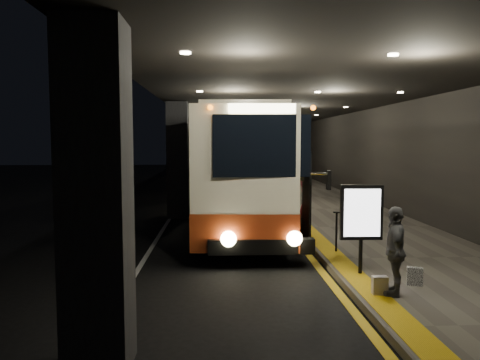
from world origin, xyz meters
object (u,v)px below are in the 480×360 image
object	(u,v)px
bag_plain	(380,286)
passenger_waiting_grey	(395,251)
coach_second	(230,160)
stanchion_post	(336,232)
passenger_boarding	(306,204)
info_sign	(361,214)
coach_main	(246,173)
coach_third	(228,154)
bag_polka	(415,276)

from	to	relation	value
bag_plain	passenger_waiting_grey	bearing A→B (deg)	-1.06
coach_second	stanchion_post	bearing A→B (deg)	-80.90
passenger_boarding	info_sign	world-z (taller)	info_sign
passenger_boarding	coach_main	bearing A→B (deg)	50.19
coach_third	passenger_boarding	size ratio (longest dim) A/B	7.14
passenger_boarding	passenger_waiting_grey	xyz separation A→B (m)	(0.40, -6.45, 0.02)
coach_main	coach_third	world-z (taller)	coach_main
coach_main	bag_polka	world-z (taller)	coach_main
coach_main	info_sign	xyz separation A→B (m)	(2.00, -6.79, -0.39)
coach_third	passenger_boarding	xyz separation A→B (m)	(1.83, -30.45, -0.75)
bag_polka	stanchion_post	xyz separation A→B (m)	(-0.82, 2.78, 0.33)
coach_second	info_sign	world-z (taller)	coach_second
coach_second	coach_third	distance (m)	13.38
coach_third	stanchion_post	size ratio (longest dim) A/B	11.22
coach_main	passenger_boarding	bearing A→B (deg)	-39.35
coach_main	stanchion_post	world-z (taller)	coach_main
coach_main	coach_third	xyz separation A→B (m)	(-0.03, 28.78, -0.11)
passenger_waiting_grey	bag_polka	xyz separation A→B (m)	(0.61, 0.53, -0.63)
coach_third	passenger_boarding	distance (m)	30.52
passenger_boarding	passenger_waiting_grey	distance (m)	6.46
passenger_boarding	bag_plain	world-z (taller)	passenger_boarding
stanchion_post	coach_second	bearing A→B (deg)	96.02
coach_main	info_sign	distance (m)	7.08
info_sign	coach_second	bearing A→B (deg)	97.10
coach_third	bag_polka	size ratio (longest dim) A/B	32.15
coach_main	coach_second	distance (m)	15.39
bag_polka	stanchion_post	distance (m)	2.92
bag_plain	stanchion_post	world-z (taller)	stanchion_post
coach_main	passenger_waiting_grey	xyz separation A→B (m)	(2.20, -8.13, -0.85)
passenger_boarding	stanchion_post	size ratio (longest dim) A/B	1.57
coach_main	stanchion_post	xyz separation A→B (m)	(1.99, -4.81, -1.15)
passenger_boarding	info_sign	distance (m)	5.13
coach_main	coach_third	size ratio (longest dim) A/B	1.08
coach_main	stanchion_post	distance (m)	5.33
coach_second	bag_plain	world-z (taller)	coach_second
bag_polka	coach_second	bearing A→B (deg)	97.33
coach_third	info_sign	distance (m)	35.62
bag_plain	info_sign	bearing A→B (deg)	87.60
coach_second	passenger_waiting_grey	bearing A→B (deg)	-81.22
stanchion_post	bag_polka	bearing A→B (deg)	-73.50
coach_second	bag_polka	world-z (taller)	coach_second
info_sign	passenger_waiting_grey	bearing A→B (deg)	-79.77
passenger_waiting_grey	passenger_boarding	bearing A→B (deg)	-160.31
bag_polka	bag_plain	size ratio (longest dim) A/B	1.03
coach_second	coach_third	world-z (taller)	coach_third
bag_polka	info_sign	xyz separation A→B (m)	(-0.81, 0.81, 1.09)
stanchion_post	passenger_waiting_grey	bearing A→B (deg)	-86.29
stanchion_post	coach_main	bearing A→B (deg)	112.45
coach_second	stanchion_post	size ratio (longest dim) A/B	10.96
passenger_waiting_grey	bag_polka	size ratio (longest dim) A/B	4.60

